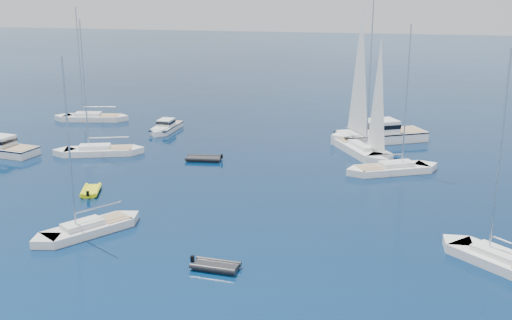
% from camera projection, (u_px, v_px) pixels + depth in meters
% --- Properties ---
extents(ground, '(400.00, 400.00, 0.00)m').
position_uv_depth(ground, '(144.00, 285.00, 40.39)').
color(ground, navy).
rests_on(ground, ground).
extents(motor_cruiser_distant, '(13.01, 9.43, 3.33)m').
position_uv_depth(motor_cruiser_distant, '(378.00, 141.00, 76.17)').
color(motor_cruiser_distant, white).
rests_on(motor_cruiser_distant, ground).
extents(motor_cruiser_horizon, '(2.58, 7.54, 1.96)m').
position_uv_depth(motor_cruiser_horizon, '(166.00, 131.00, 81.29)').
color(motor_cruiser_horizon, white).
rests_on(motor_cruiser_horizon, ground).
extents(sailboat_fore, '(7.53, 9.30, 14.11)m').
position_uv_depth(sailboat_fore, '(88.00, 233.00, 48.68)').
color(sailboat_fore, silver).
rests_on(sailboat_fore, ground).
extents(sailboat_mid_r, '(9.40, 8.94, 15.15)m').
position_uv_depth(sailboat_mid_r, '(501.00, 266.00, 43.02)').
color(sailboat_mid_r, white).
rests_on(sailboat_mid_r, ground).
extents(sailboat_mid_l, '(10.74, 5.91, 15.32)m').
position_uv_depth(sailboat_mid_l, '(99.00, 154.00, 70.56)').
color(sailboat_mid_l, white).
rests_on(sailboat_mid_l, ground).
extents(sailboat_centre, '(10.46, 6.94, 15.19)m').
position_uv_depth(sailboat_centre, '(392.00, 172.00, 63.94)').
color(sailboat_centre, white).
rests_on(sailboat_centre, ground).
extents(sailboat_sails_r, '(9.01, 12.66, 18.60)m').
position_uv_depth(sailboat_sails_r, '(361.00, 153.00, 71.20)').
color(sailboat_sails_r, white).
rests_on(sailboat_sails_r, ground).
extents(sailboat_far_l, '(11.07, 4.65, 15.79)m').
position_uv_depth(sailboat_far_l, '(92.00, 120.00, 87.48)').
color(sailboat_far_l, white).
rests_on(sailboat_far_l, ground).
extents(tender_yellow, '(2.78, 3.74, 0.95)m').
position_uv_depth(tender_yellow, '(91.00, 193.00, 57.78)').
color(tender_yellow, '#E5EC0D').
rests_on(tender_yellow, ground).
extents(tender_grey_near, '(3.51, 2.17, 0.95)m').
position_uv_depth(tender_grey_near, '(216.00, 269.00, 42.61)').
color(tender_grey_near, black).
rests_on(tender_grey_near, ground).
extents(tender_grey_far, '(4.14, 2.51, 0.95)m').
position_uv_depth(tender_grey_far, '(204.00, 160.00, 68.18)').
color(tender_grey_far, black).
rests_on(tender_grey_far, ground).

